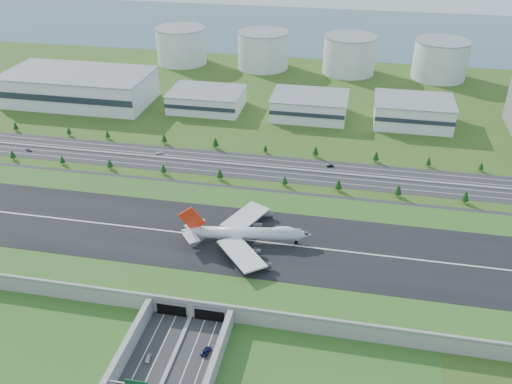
% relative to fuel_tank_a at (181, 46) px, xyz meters
% --- Properties ---
extents(ground, '(1200.00, 1200.00, 0.00)m').
position_rel_fuel_tank_a_xyz_m(ground, '(120.00, -310.00, -17.50)').
color(ground, '#2C4F18').
rests_on(ground, ground).
extents(airfield_deck, '(520.00, 100.00, 9.20)m').
position_rel_fuel_tank_a_xyz_m(airfield_deck, '(120.00, -310.09, -13.38)').
color(airfield_deck, gray).
rests_on(airfield_deck, ground).
extents(north_expressway, '(560.00, 36.00, 0.12)m').
position_rel_fuel_tank_a_xyz_m(north_expressway, '(120.00, -215.00, -17.44)').
color(north_expressway, '#28282B').
rests_on(north_expressway, ground).
extents(tree_row, '(499.37, 48.75, 8.49)m').
position_rel_fuel_tank_a_xyz_m(tree_row, '(141.97, -216.47, -12.80)').
color(tree_row, '#3D2819').
rests_on(tree_row, ground).
extents(hangar_west, '(120.00, 60.00, 25.00)m').
position_rel_fuel_tank_a_xyz_m(hangar_west, '(-50.00, -125.00, -5.00)').
color(hangar_west, silver).
rests_on(hangar_west, ground).
extents(hangar_mid_a, '(58.00, 42.00, 15.00)m').
position_rel_fuel_tank_a_xyz_m(hangar_mid_a, '(60.00, -120.00, -10.00)').
color(hangar_mid_a, silver).
rests_on(hangar_mid_a, ground).
extents(hangar_mid_b, '(58.00, 42.00, 17.00)m').
position_rel_fuel_tank_a_xyz_m(hangar_mid_b, '(145.00, -120.00, -9.00)').
color(hangar_mid_b, silver).
rests_on(hangar_mid_b, ground).
extents(hangar_mid_c, '(58.00, 42.00, 19.00)m').
position_rel_fuel_tank_a_xyz_m(hangar_mid_c, '(225.00, -120.00, -8.00)').
color(hangar_mid_c, silver).
rests_on(hangar_mid_c, ground).
extents(fuel_tank_a, '(50.00, 50.00, 35.00)m').
position_rel_fuel_tank_a_xyz_m(fuel_tank_a, '(0.00, 0.00, 0.00)').
color(fuel_tank_a, silver).
rests_on(fuel_tank_a, ground).
extents(fuel_tank_b, '(50.00, 50.00, 35.00)m').
position_rel_fuel_tank_a_xyz_m(fuel_tank_b, '(85.00, 0.00, 0.00)').
color(fuel_tank_b, silver).
rests_on(fuel_tank_b, ground).
extents(fuel_tank_c, '(50.00, 50.00, 35.00)m').
position_rel_fuel_tank_a_xyz_m(fuel_tank_c, '(170.00, 0.00, 0.00)').
color(fuel_tank_c, silver).
rests_on(fuel_tank_c, ground).
extents(fuel_tank_d, '(50.00, 50.00, 35.00)m').
position_rel_fuel_tank_a_xyz_m(fuel_tank_d, '(255.00, 0.00, 0.00)').
color(fuel_tank_d, silver).
rests_on(fuel_tank_d, ground).
extents(bay_water, '(1200.00, 260.00, 0.06)m').
position_rel_fuel_tank_a_xyz_m(bay_water, '(120.00, 170.00, -17.47)').
color(bay_water, '#365868').
rests_on(bay_water, ground).
extents(boeing_747, '(65.43, 61.41, 20.32)m').
position_rel_fuel_tank_a_xyz_m(boeing_747, '(134.54, -311.69, -3.73)').
color(boeing_747, silver).
rests_on(boeing_747, airfield_deck).
extents(car_0, '(2.42, 4.93, 1.62)m').
position_rel_fuel_tank_a_xyz_m(car_0, '(110.59, -386.69, -16.57)').
color(car_0, silver).
rests_on(car_0, ground).
extents(car_2, '(3.90, 6.17, 1.59)m').
position_rel_fuel_tank_a_xyz_m(car_2, '(132.20, -378.65, -16.59)').
color(car_2, '#0B1037').
rests_on(car_2, ground).
extents(car_4, '(4.90, 2.82, 1.57)m').
position_rel_fuel_tank_a_xyz_m(car_4, '(-40.71, -222.72, -16.60)').
color(car_4, '#545358').
rests_on(car_4, ground).
extents(car_5, '(4.76, 3.03, 1.48)m').
position_rel_fuel_tank_a_xyz_m(car_5, '(168.65, -205.88, -16.64)').
color(car_5, black).
rests_on(car_5, ground).
extents(car_7, '(5.27, 3.64, 1.42)m').
position_rel_fuel_tank_a_xyz_m(car_7, '(50.49, -209.42, -16.67)').
color(car_7, silver).
rests_on(car_7, ground).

